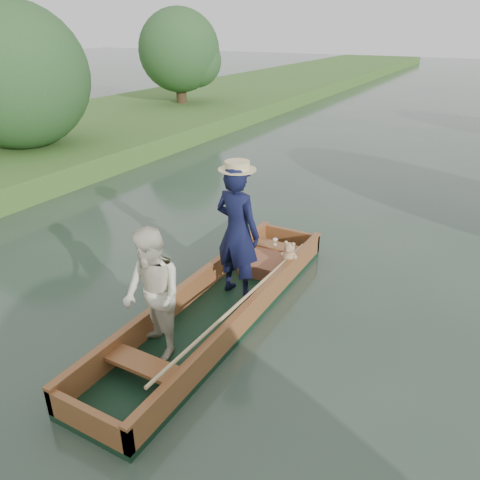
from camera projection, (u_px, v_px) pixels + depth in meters
The scene contains 3 objects.
ground at pixel (219, 316), 6.63m from camera, with size 120.00×120.00×0.00m, color #283D30.
trees_far at pixel (362, 78), 12.03m from camera, with size 22.80×12.86×4.43m.
punt at pixel (211, 277), 6.30m from camera, with size 1.27×5.00×2.09m.
Camera 1 is at (2.96, -4.71, 3.77)m, focal length 35.00 mm.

